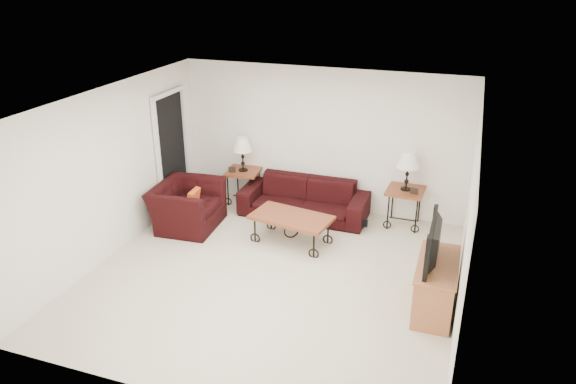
# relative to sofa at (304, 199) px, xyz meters

# --- Properties ---
(ground) EXTENTS (5.00, 5.00, 0.00)m
(ground) POSITION_rel_sofa_xyz_m (0.16, -2.02, -0.32)
(ground) COLOR beige
(ground) RESTS_ON ground
(wall_back) EXTENTS (5.00, 0.02, 2.50)m
(wall_back) POSITION_rel_sofa_xyz_m (0.16, 0.48, 0.93)
(wall_back) COLOR white
(wall_back) RESTS_ON ground
(wall_front) EXTENTS (5.00, 0.02, 2.50)m
(wall_front) POSITION_rel_sofa_xyz_m (0.16, -4.52, 0.93)
(wall_front) COLOR white
(wall_front) RESTS_ON ground
(wall_left) EXTENTS (0.02, 5.00, 2.50)m
(wall_left) POSITION_rel_sofa_xyz_m (-2.34, -2.02, 0.93)
(wall_left) COLOR white
(wall_left) RESTS_ON ground
(wall_right) EXTENTS (0.02, 5.00, 2.50)m
(wall_right) POSITION_rel_sofa_xyz_m (2.66, -2.02, 0.93)
(wall_right) COLOR white
(wall_right) RESTS_ON ground
(ceiling) EXTENTS (5.00, 5.00, 0.00)m
(ceiling) POSITION_rel_sofa_xyz_m (0.16, -2.02, 2.18)
(ceiling) COLOR white
(ceiling) RESTS_ON wall_back
(doorway) EXTENTS (0.08, 0.94, 2.04)m
(doorway) POSITION_rel_sofa_xyz_m (-2.31, -0.37, 0.70)
(doorway) COLOR black
(doorway) RESTS_ON ground
(sofa) EXTENTS (2.19, 0.86, 0.64)m
(sofa) POSITION_rel_sofa_xyz_m (0.00, 0.00, 0.00)
(sofa) COLOR black
(sofa) RESTS_ON ground
(side_table_left) EXTENTS (0.63, 0.63, 0.62)m
(side_table_left) POSITION_rel_sofa_xyz_m (-1.21, 0.18, -0.01)
(side_table_left) COLOR brown
(side_table_left) RESTS_ON ground
(side_table_right) EXTENTS (0.62, 0.62, 0.65)m
(side_table_right) POSITION_rel_sofa_xyz_m (1.69, 0.18, 0.01)
(side_table_right) COLOR brown
(side_table_right) RESTS_ON ground
(lamp_left) EXTENTS (0.39, 0.39, 0.62)m
(lamp_left) POSITION_rel_sofa_xyz_m (-1.21, 0.18, 0.62)
(lamp_left) COLOR black
(lamp_left) RESTS_ON side_table_left
(lamp_right) EXTENTS (0.38, 0.38, 0.65)m
(lamp_right) POSITION_rel_sofa_xyz_m (1.69, 0.18, 0.66)
(lamp_right) COLOR black
(lamp_right) RESTS_ON side_table_right
(photo_frame_left) EXTENTS (0.12, 0.05, 0.10)m
(photo_frame_left) POSITION_rel_sofa_xyz_m (-1.36, 0.03, 0.36)
(photo_frame_left) COLOR black
(photo_frame_left) RESTS_ON side_table_left
(photo_frame_right) EXTENTS (0.13, 0.05, 0.11)m
(photo_frame_right) POSITION_rel_sofa_xyz_m (1.84, 0.03, 0.39)
(photo_frame_right) COLOR black
(photo_frame_right) RESTS_ON side_table_right
(coffee_table) EXTENTS (1.32, 0.86, 0.46)m
(coffee_table) POSITION_rel_sofa_xyz_m (0.11, -1.01, -0.09)
(coffee_table) COLOR brown
(coffee_table) RESTS_ON ground
(armchair) EXTENTS (1.06, 1.19, 0.73)m
(armchair) POSITION_rel_sofa_xyz_m (-1.71, -1.01, 0.05)
(armchair) COLOR black
(armchair) RESTS_ON ground
(throw_pillow) EXTENTS (0.11, 0.34, 0.33)m
(throw_pillow) POSITION_rel_sofa_xyz_m (-1.56, -1.06, 0.20)
(throw_pillow) COLOR #DA451C
(throw_pillow) RESTS_ON armchair
(tv_stand) EXTENTS (0.46, 1.11, 0.66)m
(tv_stand) POSITION_rel_sofa_xyz_m (2.39, -2.08, 0.01)
(tv_stand) COLOR #C17147
(tv_stand) RESTS_ON ground
(television) EXTENTS (0.13, 0.99, 0.57)m
(television) POSITION_rel_sofa_xyz_m (2.37, -2.08, 0.63)
(television) COLOR black
(television) RESTS_ON tv_stand
(backpack) EXTENTS (0.31, 0.25, 0.38)m
(backpack) POSITION_rel_sofa_xyz_m (1.08, -0.16, -0.13)
(backpack) COLOR black
(backpack) RESTS_ON ground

